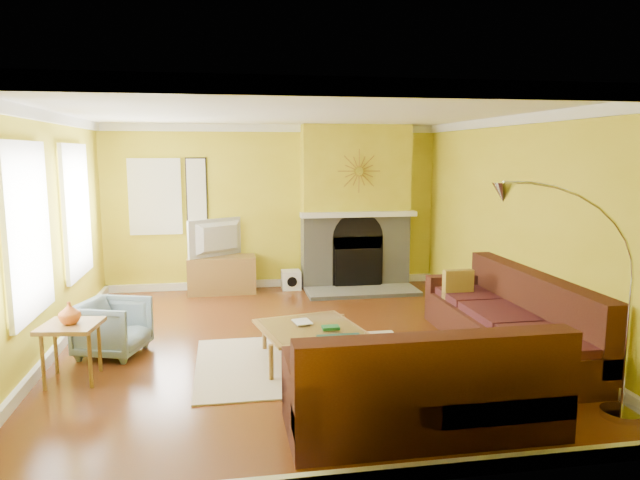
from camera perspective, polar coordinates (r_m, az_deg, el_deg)
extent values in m
cube|color=brown|center=(6.89, -2.26, -10.39)|extent=(5.50, 6.00, 0.02)
cube|color=white|center=(6.53, -2.41, 12.80)|extent=(5.50, 6.00, 0.02)
cube|color=yellow|center=(9.54, -4.65, 3.32)|extent=(5.50, 0.02, 2.70)
cube|color=yellow|center=(3.66, 3.76, -5.48)|extent=(5.50, 0.02, 2.70)
cube|color=yellow|center=(6.80, -26.07, 0.27)|extent=(0.02, 6.00, 2.70)
cube|color=yellow|center=(7.44, 19.26, 1.33)|extent=(0.02, 6.00, 2.70)
cube|color=white|center=(8.02, -23.29, 2.68)|extent=(0.06, 1.22, 1.72)
cube|color=white|center=(6.20, -27.35, 0.84)|extent=(0.06, 1.22, 1.72)
cube|color=white|center=(9.50, -16.16, 4.19)|extent=(0.82, 0.06, 1.22)
cube|color=white|center=(9.46, -12.24, 4.62)|extent=(0.34, 0.04, 1.14)
cube|color=white|center=(9.33, 3.90, 2.59)|extent=(1.92, 0.22, 0.08)
cube|color=gray|center=(9.24, 4.27, -5.16)|extent=(1.80, 0.70, 0.06)
cube|color=beige|center=(6.30, -1.13, -12.08)|extent=(2.40, 1.80, 0.02)
cube|color=olive|center=(9.35, -9.79, -3.43)|extent=(1.08, 0.48, 0.59)
imported|color=black|center=(9.25, -9.89, 0.21)|extent=(0.96, 0.69, 0.61)
cube|color=white|center=(9.51, -2.92, -3.99)|extent=(0.31, 0.31, 0.31)
imported|color=gray|center=(6.84, -20.00, -8.22)|extent=(0.86, 0.85, 0.63)
imported|color=#D16220|center=(6.13, -23.77, -6.68)|extent=(0.22, 0.22, 0.22)
imported|color=white|center=(6.27, -2.58, -8.29)|extent=(0.22, 0.27, 0.02)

